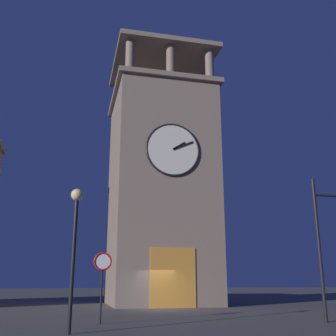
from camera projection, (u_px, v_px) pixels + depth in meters
The scene contains 4 objects.
ground_plane at pixel (160, 310), 25.94m from camera, with size 200.00×200.00×0.00m, color #56544F.
clocktower at pixel (160, 189), 34.02m from camera, with size 8.41×9.43×23.99m.
street_lamp at pixel (75, 230), 14.63m from camera, with size 0.44×0.44×4.99m.
no_horn_sign at pixel (102, 267), 17.56m from camera, with size 0.78×0.14×2.94m.
Camera 1 is at (5.76, 26.79, 1.69)m, focal length 43.81 mm.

